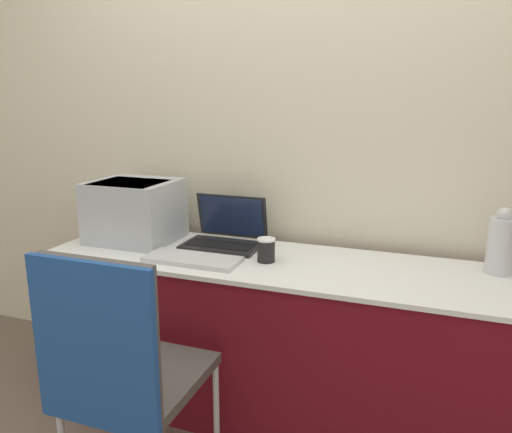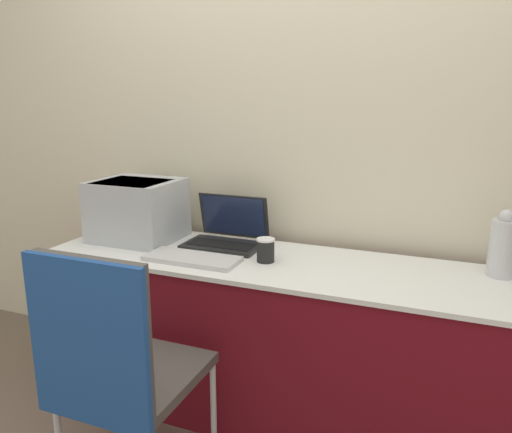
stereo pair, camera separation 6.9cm
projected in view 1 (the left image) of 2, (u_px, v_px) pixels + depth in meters
wall_back at (298, 120)px, 2.34m from camera, size 8.00×0.05×2.60m
table at (271, 337)px, 2.23m from camera, size 2.02×0.57×0.72m
printer at (134, 209)px, 2.40m from camera, size 0.39×0.35×0.29m
laptop_left at (225, 235)px, 2.35m from camera, size 0.35×0.27×0.23m
external_keyboard at (192, 259)px, 2.12m from camera, size 0.41×0.17×0.02m
coffee_cup at (266, 250)px, 2.11m from camera, size 0.08×0.08×0.10m
metal_pitcher at (501, 244)px, 1.96m from camera, size 0.11×0.11×0.27m
chair at (118, 361)px, 1.63m from camera, size 0.44×0.49×0.95m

